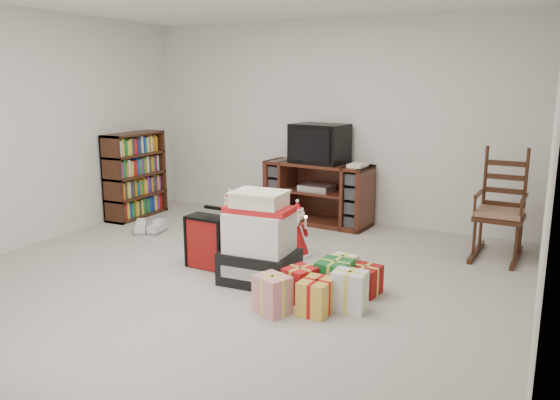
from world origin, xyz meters
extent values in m
cube|color=#A8A29A|center=(0.00, 0.00, -0.01)|extent=(5.00, 5.00, 0.01)
cube|color=silver|center=(0.00, 2.50, 1.25)|extent=(5.00, 0.01, 2.50)
cube|color=silver|center=(-2.50, 0.00, 1.25)|extent=(0.01, 5.00, 2.50)
cube|color=silver|center=(2.50, 0.00, 1.25)|extent=(0.01, 5.00, 2.50)
cube|color=#4D1C16|center=(-0.05, 2.23, 0.38)|extent=(1.38, 0.61, 0.76)
cube|color=silver|center=(-0.05, 2.20, 0.45)|extent=(0.43, 0.33, 0.08)
cube|color=#3E2010|center=(-2.32, 1.50, 0.55)|extent=(0.30, 0.90, 1.10)
cube|color=#3E2010|center=(2.10, 1.77, 0.41)|extent=(0.48, 0.47, 0.04)
cube|color=#8C5F4C|center=(2.10, 1.77, 0.47)|extent=(0.45, 0.43, 0.05)
cube|color=#3E2010|center=(2.10, 1.97, 0.79)|extent=(0.39, 0.08, 0.71)
cube|color=#3E2010|center=(2.10, 1.77, 0.03)|extent=(0.50, 0.78, 0.05)
cube|color=black|center=(0.29, 0.08, 0.14)|extent=(0.66, 0.49, 0.29)
cube|color=silver|center=(0.29, 0.08, 0.47)|extent=(0.55, 0.44, 0.35)
cube|color=red|center=(0.29, 0.08, 0.67)|extent=(0.59, 0.33, 0.05)
cube|color=beige|center=(0.29, 0.08, 0.75)|extent=(0.45, 0.35, 0.11)
cube|color=maroon|center=(-0.34, 0.21, 0.25)|extent=(0.40, 0.23, 0.51)
cube|color=black|center=(-0.34, 0.30, 0.58)|extent=(0.21, 0.04, 0.03)
ellipsoid|color=brown|center=(0.19, 0.38, 0.13)|extent=(0.26, 0.22, 0.28)
sphere|color=brown|center=(0.19, 0.35, 0.29)|extent=(0.17, 0.17, 0.17)
cone|color=#9E1114|center=(0.28, 0.90, 0.19)|extent=(0.27, 0.27, 0.38)
sphere|color=beige|center=(0.28, 0.90, 0.43)|extent=(0.13, 0.13, 0.13)
cone|color=#9E1114|center=(0.28, 0.90, 0.53)|extent=(0.11, 0.11, 0.10)
cylinder|color=silver|center=(0.41, 0.79, 0.39)|extent=(0.02, 0.02, 0.11)
cone|color=#9E1114|center=(-0.62, 1.06, 0.19)|extent=(0.27, 0.27, 0.38)
sphere|color=beige|center=(-0.62, 1.06, 0.43)|extent=(0.13, 0.13, 0.13)
cone|color=#9E1114|center=(-0.62, 1.06, 0.53)|extent=(0.12, 0.12, 0.10)
cylinder|color=silver|center=(-0.48, 0.95, 0.39)|extent=(0.02, 0.02, 0.12)
cube|color=silver|center=(-1.75, 0.92, 0.05)|extent=(0.27, 0.31, 0.11)
cube|color=silver|center=(-1.56, 0.92, 0.05)|extent=(0.17, 0.31, 0.11)
cube|color=red|center=(0.78, -0.16, 0.12)|extent=(0.24, 0.24, 0.24)
cube|color=#1A6B2F|center=(0.97, 0.08, 0.12)|extent=(0.24, 0.24, 0.24)
cube|color=gold|center=(1.01, -0.30, 0.12)|extent=(0.24, 0.24, 0.24)
cube|color=silver|center=(0.73, -0.48, 0.12)|extent=(0.24, 0.24, 0.24)
cube|color=silver|center=(1.20, -0.11, 0.12)|extent=(0.24, 0.24, 0.24)
cube|color=maroon|center=(1.15, 0.27, 0.12)|extent=(0.24, 0.24, 0.24)
cube|color=beige|center=(0.92, 0.31, 0.12)|extent=(0.24, 0.24, 0.24)
cube|color=black|center=(-0.04, 2.23, 1.00)|extent=(0.71, 0.55, 0.48)
cube|color=black|center=(-0.04, 2.00, 1.00)|extent=(0.55, 0.10, 0.38)
camera|label=1|loc=(2.48, -3.95, 1.76)|focal=35.00mm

